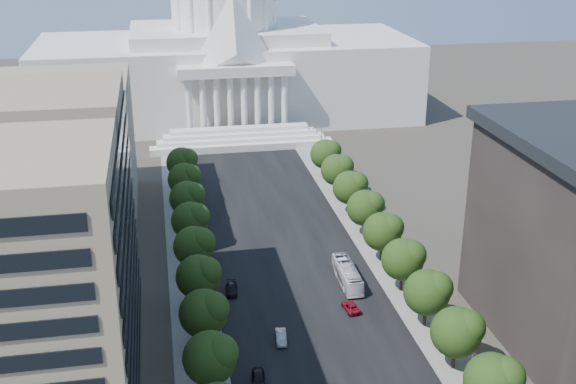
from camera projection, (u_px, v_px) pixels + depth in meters
road_asphalt at (275, 230)px, 154.12m from camera, size 30.00×260.00×0.01m
sidewalk_left at (185, 237)px, 150.92m from camera, size 8.00×260.00×0.02m
sidewalk_right at (360, 223)px, 157.33m from camera, size 8.00×260.00×0.02m
capitol at (226, 55)px, 233.73m from camera, size 120.00×56.00×73.00m
office_block_left_far at (38, 162)px, 149.72m from camera, size 38.00×52.00×30.00m
tree_l_c at (212, 357)px, 99.16m from camera, size 7.79×7.60×9.97m
tree_l_d at (206, 312)px, 110.15m from camera, size 7.79×7.60×9.97m
tree_l_e at (200, 276)px, 121.14m from camera, size 7.79×7.60×9.97m
tree_l_f at (196, 245)px, 132.13m from camera, size 7.79×7.60×9.97m
tree_l_g at (192, 220)px, 143.12m from camera, size 7.79×7.60×9.97m
tree_l_h at (189, 198)px, 154.11m from camera, size 7.79×7.60×9.97m
tree_l_i at (186, 178)px, 165.10m from camera, size 7.79×7.60×9.97m
tree_l_j at (183, 162)px, 176.09m from camera, size 7.79×7.60×9.97m
tree_r_b at (496, 380)px, 94.24m from camera, size 7.79×7.60×9.97m
tree_r_c at (459, 331)px, 105.23m from camera, size 7.79×7.60×9.97m
tree_r_d at (429, 291)px, 116.22m from camera, size 7.79×7.60×9.97m
tree_r_e at (405, 258)px, 127.21m from camera, size 7.79×7.60×9.97m
tree_r_f at (384, 231)px, 138.20m from camera, size 7.79×7.60×9.97m
tree_r_g at (367, 207)px, 149.19m from camera, size 7.79×7.60×9.97m
tree_r_h at (351, 187)px, 160.18m from camera, size 7.79×7.60×9.97m
tree_r_i at (338, 169)px, 171.17m from camera, size 7.79×7.60×9.97m
tree_r_j at (327, 153)px, 182.16m from camera, size 7.79×7.60×9.97m
streetlight_b at (471, 337)px, 104.99m from camera, size 2.61×0.44×9.00m
streetlight_c at (413, 260)px, 127.88m from camera, size 2.61×0.44×9.00m
streetlight_d at (372, 207)px, 150.78m from camera, size 2.61×0.44×9.00m
streetlight_e at (342, 168)px, 173.67m from camera, size 2.61×0.44×9.00m
streetlight_f at (319, 138)px, 196.57m from camera, size 2.61×0.44×9.00m
car_dark_a at (258, 379)px, 103.77m from camera, size 2.49×5.01×1.64m
car_silver at (281, 337)px, 114.00m from camera, size 2.09×4.78×1.53m
car_red at (351, 307)px, 122.90m from camera, size 2.72×4.96×1.32m
car_dark_b at (232, 289)px, 128.52m from camera, size 2.51×5.16×1.45m
city_bus at (347, 274)px, 131.46m from camera, size 3.16×12.82×3.56m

